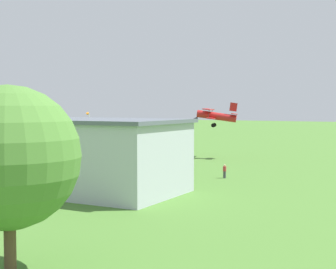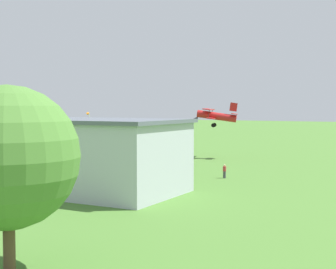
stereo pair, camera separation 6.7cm
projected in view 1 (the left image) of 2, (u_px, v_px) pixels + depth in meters
The scene contains 7 objects.
ground_plane at pixel (174, 156), 82.55m from camera, with size 400.00×400.00×0.00m, color #47752D.
hangar at pixel (40, 153), 50.32m from camera, with size 30.10×11.96×6.92m.
biplane at pixel (215, 116), 78.19m from camera, with size 7.14×7.58×3.86m.
person_beside_truck at pixel (57, 161), 67.49m from camera, with size 0.42×0.42×1.53m.
person_crossing_taxiway at pixel (225, 171), 56.66m from camera, with size 0.49×0.49×1.55m.
tree_by_windsock at pixel (8, 158), 23.99m from camera, with size 6.95×6.95×9.14m.
windsock at pixel (87, 116), 111.52m from camera, with size 1.29×1.43×6.82m.
Camera 1 is at (-40.16, 71.75, 8.10)m, focal length 53.73 mm.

